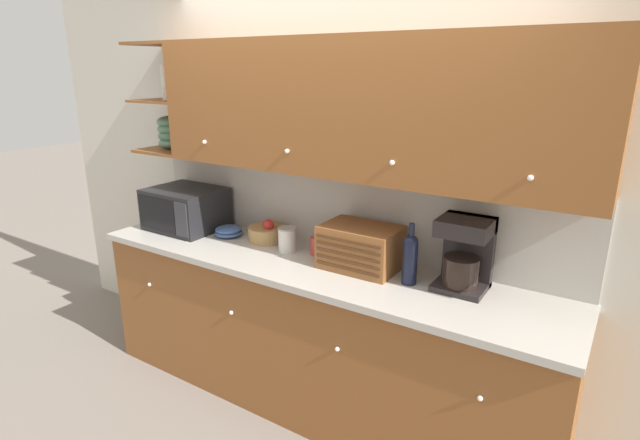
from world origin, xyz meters
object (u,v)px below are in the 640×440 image
at_px(microwave, 186,209).
at_px(storage_canister, 287,239).
at_px(mug, 317,246).
at_px(bread_box, 361,247).
at_px(coffee_maker, 465,253).
at_px(bowl_stack_on_counter, 229,231).
at_px(fruit_basket, 267,233).
at_px(wine_bottle, 410,257).

relative_size(microwave, storage_canister, 3.25).
bearing_deg(mug, bread_box, -7.73).
bearing_deg(mug, coffee_maker, 0.55).
relative_size(bowl_stack_on_counter, fruit_basket, 0.77).
xyz_separation_m(bowl_stack_on_counter, bread_box, (1.02, -0.00, 0.09)).
bearing_deg(bread_box, wine_bottle, -9.00).
bearing_deg(coffee_maker, microwave, -177.67).
distance_m(mug, coffee_maker, 0.91).
bearing_deg(storage_canister, fruit_basket, 158.81).
bearing_deg(fruit_basket, bowl_stack_on_counter, -166.03).
distance_m(microwave, bowl_stack_on_counter, 0.39).
bearing_deg(microwave, bowl_stack_on_counter, 5.04).
height_order(bowl_stack_on_counter, coffee_maker, coffee_maker).
xyz_separation_m(storage_canister, coffee_maker, (1.08, 0.07, 0.11)).
bearing_deg(bowl_stack_on_counter, bread_box, -0.27).
relative_size(microwave, fruit_basket, 2.05).
bearing_deg(mug, storage_canister, -162.24).
relative_size(bowl_stack_on_counter, storage_canister, 1.22).
xyz_separation_m(storage_canister, bread_box, (0.51, 0.02, 0.05)).
bearing_deg(fruit_basket, wine_bottle, -6.72).
distance_m(storage_canister, coffee_maker, 1.09).
xyz_separation_m(bowl_stack_on_counter, fruit_basket, (0.28, 0.07, 0.02)).
distance_m(mug, bread_box, 0.33).
relative_size(microwave, bowl_stack_on_counter, 2.66).
bearing_deg(coffee_maker, fruit_basket, 179.05).
bearing_deg(mug, fruit_basket, 175.84).
bearing_deg(fruit_basket, coffee_maker, -0.95).
distance_m(fruit_basket, mug, 0.42).
relative_size(bowl_stack_on_counter, bread_box, 0.44).
distance_m(bowl_stack_on_counter, mug, 0.70).
xyz_separation_m(storage_canister, wine_bottle, (0.83, -0.04, 0.07)).
distance_m(fruit_basket, wine_bottle, 1.07).
bearing_deg(storage_canister, wine_bottle, -2.42).
height_order(microwave, fruit_basket, microwave).
distance_m(storage_canister, mug, 0.20).
height_order(microwave, wine_bottle, wine_bottle).
relative_size(microwave, wine_bottle, 1.51).
relative_size(fruit_basket, wine_bottle, 0.74).
relative_size(bowl_stack_on_counter, coffee_maker, 0.50).
xyz_separation_m(fruit_basket, mug, (0.42, -0.03, 0.00)).
xyz_separation_m(bowl_stack_on_counter, storage_canister, (0.51, -0.02, 0.04)).
bearing_deg(bowl_stack_on_counter, mug, 3.19).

